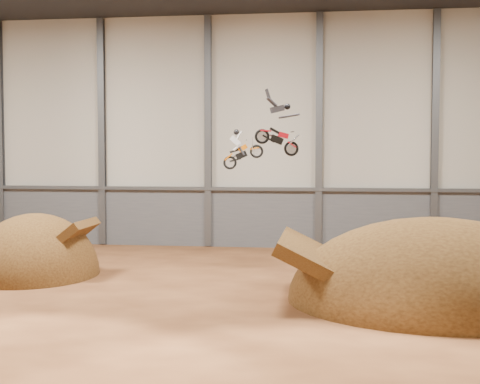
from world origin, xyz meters
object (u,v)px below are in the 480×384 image
takeoff_ramp (35,276)px  landing_ramp (435,302)px  fmx_rider_a (246,144)px  fmx_rider_b (274,123)px

takeoff_ramp → landing_ramp: (17.67, -3.21, 0.00)m
takeoff_ramp → landing_ramp: 17.95m
takeoff_ramp → fmx_rider_a: bearing=9.6°
takeoff_ramp → fmx_rider_b: (11.29, -1.30, 7.00)m
landing_ramp → fmx_rider_a: bearing=148.6°
fmx_rider_b → takeoff_ramp: bearing=159.0°
landing_ramp → fmx_rider_b: (-6.38, 1.91, 7.00)m
landing_ramp → fmx_rider_a: fmx_rider_a is taller
takeoff_ramp → landing_ramp: size_ratio=0.60×
fmx_rider_b → landing_ramp: bearing=-31.0°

